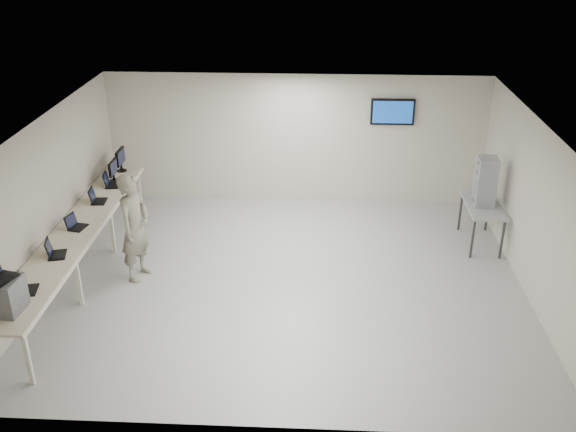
{
  "coord_description": "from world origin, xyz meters",
  "views": [
    {
      "loc": [
        0.5,
        -9.53,
        5.76
      ],
      "look_at": [
        0.0,
        0.2,
        1.15
      ],
      "focal_mm": 40.0,
      "sensor_mm": 36.0,
      "label": 1
    }
  ],
  "objects_px": {
    "workbench": "(77,234)",
    "side_table": "(483,208)",
    "soldier": "(135,227)",
    "equipment_box": "(5,295)"
  },
  "relations": [
    {
      "from": "equipment_box",
      "to": "side_table",
      "type": "distance_m",
      "value": 8.31
    },
    {
      "from": "soldier",
      "to": "side_table",
      "type": "relative_size",
      "value": 1.4
    },
    {
      "from": "workbench",
      "to": "side_table",
      "type": "height_order",
      "value": "workbench"
    },
    {
      "from": "equipment_box",
      "to": "workbench",
      "type": "bearing_deg",
      "value": 92.24
    },
    {
      "from": "workbench",
      "to": "soldier",
      "type": "distance_m",
      "value": 1.01
    },
    {
      "from": "soldier",
      "to": "workbench",
      "type": "bearing_deg",
      "value": 107.35
    },
    {
      "from": "soldier",
      "to": "side_table",
      "type": "distance_m",
      "value": 6.38
    },
    {
      "from": "workbench",
      "to": "equipment_box",
      "type": "bearing_deg",
      "value": -91.47
    },
    {
      "from": "workbench",
      "to": "side_table",
      "type": "bearing_deg",
      "value": 12.49
    },
    {
      "from": "equipment_box",
      "to": "soldier",
      "type": "relative_size",
      "value": 0.25
    }
  ]
}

